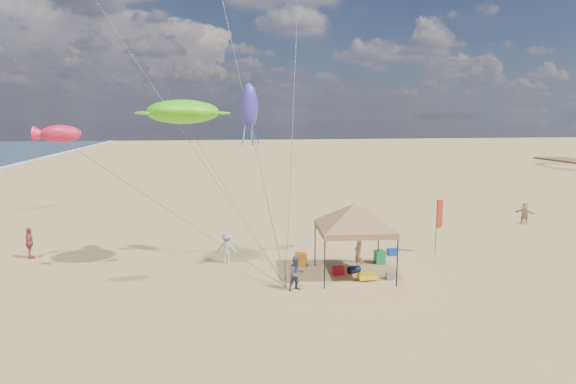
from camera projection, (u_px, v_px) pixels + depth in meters
name	position (u px, v px, depth m)	size (l,w,h in m)	color
ground	(299.00, 291.00, 21.29)	(280.00, 280.00, 0.00)	tan
canopy_tent	(354.00, 206.00, 22.84)	(6.68, 6.68, 4.13)	black
feather_flag	(439.00, 217.00, 26.70)	(0.45, 0.21, 3.17)	black
cooler_red	(338.00, 271.00, 23.54)	(0.54, 0.38, 0.38)	red
cooler_blue	(392.00, 252.00, 26.76)	(0.54, 0.38, 0.38)	#1332A1
bag_navy	(354.00, 270.00, 23.72)	(0.36, 0.36, 0.60)	#0B1433
bag_orange	(304.00, 257.00, 25.93)	(0.36, 0.36, 0.60)	#FF490E
chair_green	(380.00, 257.00, 25.30)	(0.50, 0.50, 0.70)	#1A923D
chair_yellow	(300.00, 260.00, 24.81)	(0.50, 0.50, 0.70)	orange
crate_grey	(390.00, 276.00, 22.86)	(0.34, 0.30, 0.28)	gray
beach_cart	(367.00, 276.00, 22.67)	(0.90, 0.50, 0.24)	yellow
person_near_a	(358.00, 253.00, 24.50)	(0.58, 0.38, 1.59)	tan
person_near_b	(297.00, 274.00, 21.28)	(0.76, 0.59, 1.55)	#3C4252
person_near_c	(227.00, 248.00, 25.23)	(1.06, 0.61, 1.64)	beige
person_far_a	(30.00, 243.00, 26.05)	(1.02, 0.43, 1.74)	#AC4542
person_far_c	(525.00, 213.00, 34.55)	(1.44, 0.46, 1.55)	tan
turtle_kite	(183.00, 112.00, 22.48)	(3.39, 2.71, 1.13)	#51E112
fish_kite	(61.00, 134.00, 19.08)	(1.58, 0.79, 0.70)	red
squid_kite	(249.00, 106.00, 24.06)	(0.89, 0.89, 2.31)	#4134A5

